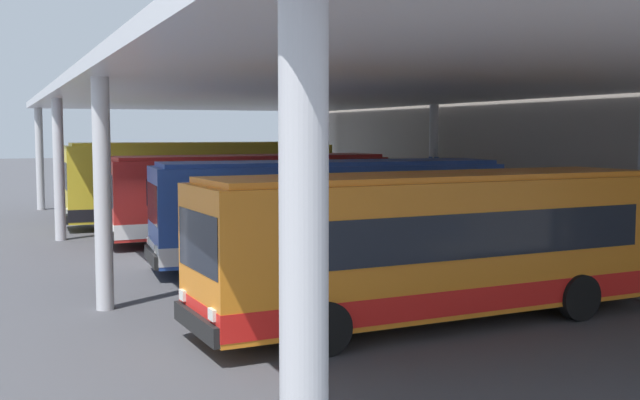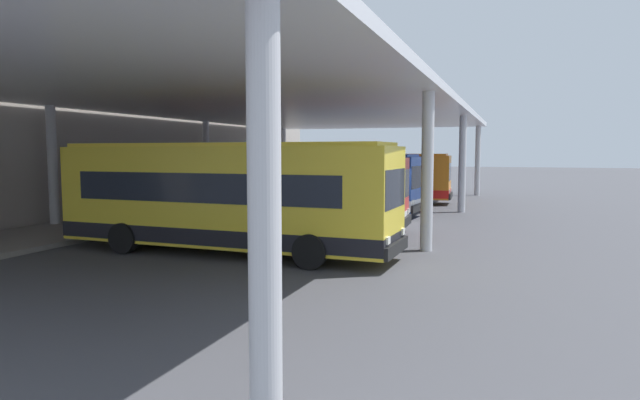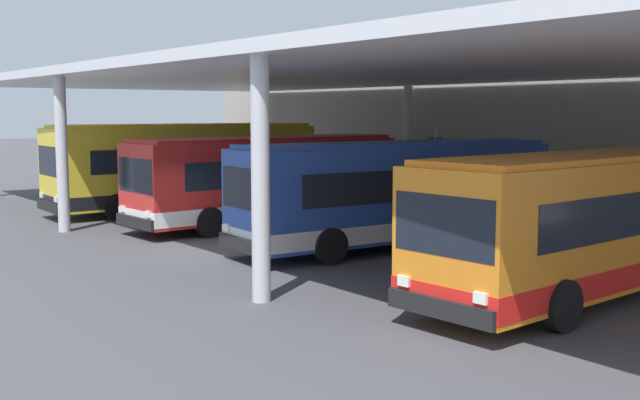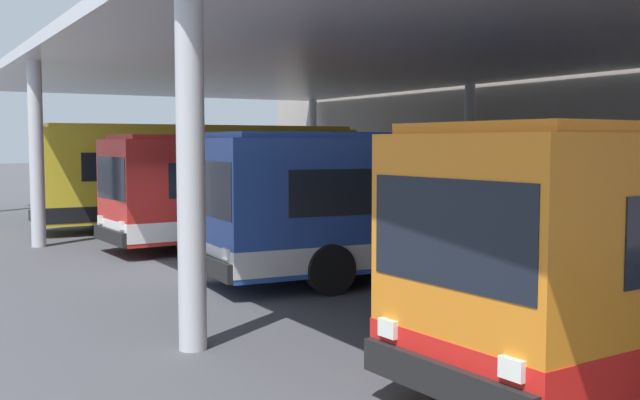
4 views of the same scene
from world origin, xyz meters
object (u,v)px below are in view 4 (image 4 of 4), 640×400
(bus_nearest_bay, at_px, (203,174))
(bus_second_bay, at_px, (285,187))
(bus_middle_bay, at_px, (433,200))
(banner_sign, at_px, (498,173))

(bus_nearest_bay, distance_m, bus_second_bay, 5.44)
(bus_nearest_bay, relative_size, bus_second_bay, 1.07)
(bus_second_bay, xyz_separation_m, bus_middle_bay, (6.34, 0.47, 0.00))
(bus_second_bay, xyz_separation_m, banner_sign, (1.60, 6.93, 0.32))
(bus_second_bay, bearing_deg, bus_nearest_bay, -175.17)
(bus_nearest_bay, height_order, bus_second_bay, bus_nearest_bay)
(bus_nearest_bay, height_order, banner_sign, bus_nearest_bay)
(bus_nearest_bay, bearing_deg, banner_sign, 46.46)
(bus_second_bay, relative_size, banner_sign, 3.32)
(bus_nearest_bay, xyz_separation_m, bus_second_bay, (5.42, 0.46, -0.19))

